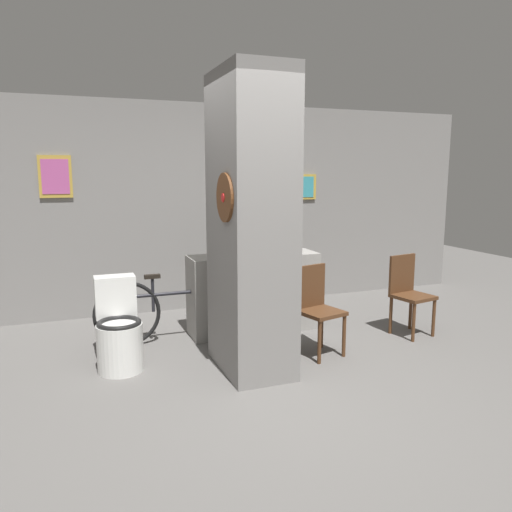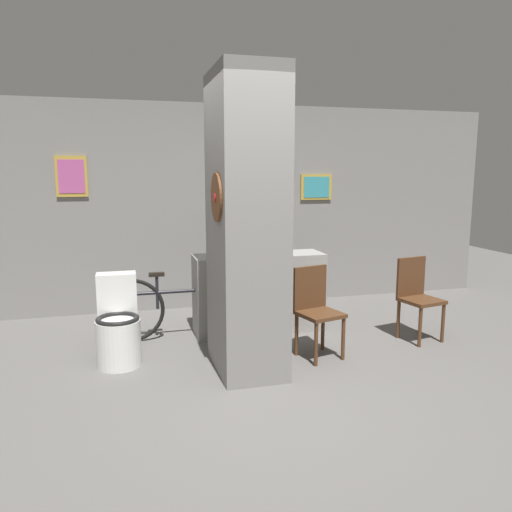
# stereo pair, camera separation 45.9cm
# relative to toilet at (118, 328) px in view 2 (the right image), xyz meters

# --- Properties ---
(ground_plane) EXTENTS (14.00, 14.00, 0.00)m
(ground_plane) POSITION_rel_toilet_xyz_m (1.13, -0.86, -0.34)
(ground_plane) COLOR #5B5956
(wall_back) EXTENTS (8.00, 0.09, 2.60)m
(wall_back) POSITION_rel_toilet_xyz_m (1.13, 1.77, 0.97)
(wall_back) COLOR gray
(wall_back) RESTS_ON ground_plane
(pillar_center) EXTENTS (0.59, 0.91, 2.60)m
(pillar_center) POSITION_rel_toilet_xyz_m (1.12, -0.40, 0.96)
(pillar_center) COLOR gray
(pillar_center) RESTS_ON ground_plane
(counter_shelf) EXTENTS (1.43, 0.44, 0.86)m
(counter_shelf) POSITION_rel_toilet_xyz_m (1.51, 0.58, 0.10)
(counter_shelf) COLOR gray
(counter_shelf) RESTS_ON ground_plane
(toilet) EXTENTS (0.40, 0.56, 0.81)m
(toilet) POSITION_rel_toilet_xyz_m (0.00, 0.00, 0.00)
(toilet) COLOR silver
(toilet) RESTS_ON ground_plane
(chair_near_pillar) EXTENTS (0.45, 0.45, 0.86)m
(chair_near_pillar) POSITION_rel_toilet_xyz_m (1.83, -0.30, 0.14)
(chair_near_pillar) COLOR #4C2D19
(chair_near_pillar) RESTS_ON ground_plane
(chair_by_doorway) EXTENTS (0.43, 0.43, 0.86)m
(chair_by_doorway) POSITION_rel_toilet_xyz_m (3.05, -0.11, 0.14)
(chair_by_doorway) COLOR #4C2D19
(chair_by_doorway) RESTS_ON ground_plane
(bicycle) EXTENTS (1.72, 0.42, 0.72)m
(bicycle) POSITION_rel_toilet_xyz_m (0.67, 0.56, 0.01)
(bicycle) COLOR black
(bicycle) RESTS_ON ground_plane
(bottle_tall) EXTENTS (0.08, 0.08, 0.33)m
(bottle_tall) POSITION_rel_toilet_xyz_m (1.68, 0.50, 0.65)
(bottle_tall) COLOR olive
(bottle_tall) RESTS_ON counter_shelf
(bottle_short) EXTENTS (0.09, 0.09, 0.25)m
(bottle_short) POSITION_rel_toilet_xyz_m (1.81, 0.52, 0.62)
(bottle_short) COLOR #19598C
(bottle_short) RESTS_ON counter_shelf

